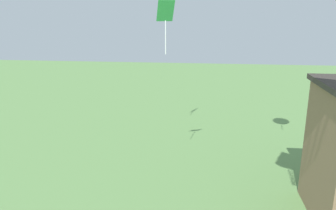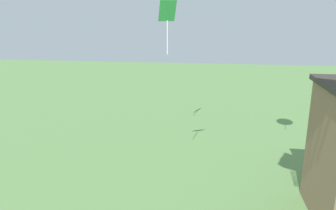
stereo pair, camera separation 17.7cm
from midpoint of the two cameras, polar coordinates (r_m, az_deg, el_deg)
kite_green_diamond at (r=16.28m, az=0.21°, el=15.27°), size 0.95×0.81×2.57m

